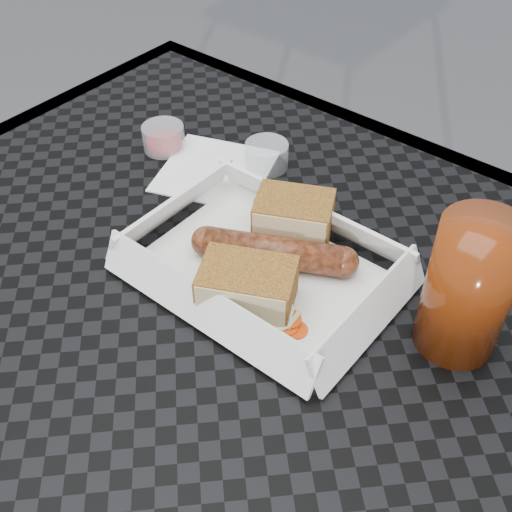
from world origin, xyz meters
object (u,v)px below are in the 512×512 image
at_px(patio_table, 181,366).
at_px(food_tray, 263,272).
at_px(drink_glass, 469,288).
at_px(bratwurst, 274,251).

bearing_deg(patio_table, food_tray, 72.86).
bearing_deg(food_tray, drink_glass, 12.82).
height_order(patio_table, food_tray, food_tray).
bearing_deg(drink_glass, patio_table, -147.43).
xyz_separation_m(patio_table, food_tray, (0.03, 0.09, 0.08)).
height_order(patio_table, bratwurst, bratwurst).
bearing_deg(patio_table, bratwurst, 74.08).
distance_m(food_tray, bratwurst, 0.02).
xyz_separation_m(patio_table, bratwurst, (0.03, 0.11, 0.09)).
bearing_deg(drink_glass, bratwurst, -171.53).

